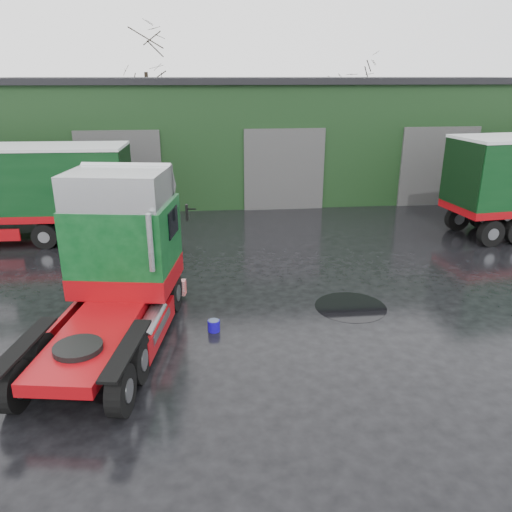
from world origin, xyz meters
The scene contains 7 objects.
ground centered at (0.00, 0.00, 0.00)m, with size 100.00×100.00×0.00m, color black.
warehouse centered at (2.00, 20.00, 3.16)m, with size 32.40×12.40×6.30m.
hero_tractor centered at (-4.50, 0.65, 2.11)m, with size 2.88×6.79×4.22m, color #0D431B, non-canonical shape.
wash_bucket centered at (-1.88, 1.38, 0.15)m, with size 0.32×0.32×0.30m, color #120693.
tree_back_a centered at (-6.00, 30.00, 4.75)m, with size 4.40×4.40×9.50m, color black, non-canonical shape.
tree_back_b centered at (10.00, 30.00, 3.75)m, with size 4.40×4.40×7.50m, color black, non-canonical shape.
puddle_1 centered at (2.16, 2.42, 0.00)m, with size 2.10×2.10×0.01m, color black.
Camera 1 is at (-2.03, -10.51, 6.44)m, focal length 35.00 mm.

